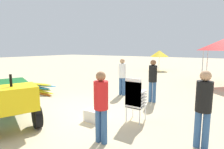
% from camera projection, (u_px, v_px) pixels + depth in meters
% --- Properties ---
extents(ground, '(80.00, 80.00, 0.00)m').
position_uv_depth(ground, '(75.00, 114.00, 5.84)').
color(ground, beige).
extents(utility_cart, '(2.81, 2.11, 1.50)m').
position_uv_depth(utility_cart, '(9.00, 96.00, 5.08)').
color(utility_cart, '#146023').
rests_on(utility_cart, ground).
extents(stacked_plastic_chairs, '(0.48, 0.48, 1.29)m').
position_uv_depth(stacked_plastic_chairs, '(135.00, 97.00, 5.15)').
color(stacked_plastic_chairs, white).
rests_on(stacked_plastic_chairs, ground).
extents(surfboard_pile, '(2.55, 0.81, 0.48)m').
position_uv_depth(surfboard_pile, '(36.00, 88.00, 8.65)').
color(surfboard_pile, orange).
rests_on(surfboard_pile, ground).
extents(lifeguard_near_left, '(0.32, 0.32, 1.62)m').
position_uv_depth(lifeguard_near_left, '(101.00, 103.00, 3.97)').
color(lifeguard_near_left, '#33598C').
rests_on(lifeguard_near_left, ground).
extents(lifeguard_near_center, '(0.32, 0.32, 1.68)m').
position_uv_depth(lifeguard_near_center, '(153.00, 78.00, 7.05)').
color(lifeguard_near_center, '#33598C').
rests_on(lifeguard_near_center, ground).
extents(lifeguard_near_right, '(0.32, 0.32, 1.67)m').
position_uv_depth(lifeguard_near_right, '(203.00, 105.00, 3.74)').
color(lifeguard_near_right, '#33598C').
rests_on(lifeguard_near_right, ground).
extents(lifeguard_far_right, '(0.32, 0.32, 1.65)m').
position_uv_depth(lifeguard_far_right, '(122.00, 74.00, 8.13)').
color(lifeguard_far_right, '#33598C').
rests_on(lifeguard_far_right, ground).
extents(beach_umbrella_left, '(1.71, 1.71, 1.91)m').
position_uv_depth(beach_umbrella_left, '(159.00, 54.00, 17.20)').
color(beach_umbrella_left, beige).
rests_on(beach_umbrella_left, ground).
extents(traffic_cone_near, '(0.35, 0.35, 0.50)m').
position_uv_depth(traffic_cone_near, '(99.00, 102.00, 6.29)').
color(traffic_cone_near, orange).
rests_on(traffic_cone_near, ground).
extents(cooler_box, '(0.46, 0.39, 0.34)m').
position_uv_depth(cooler_box, '(94.00, 115.00, 5.31)').
color(cooler_box, white).
rests_on(cooler_box, ground).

